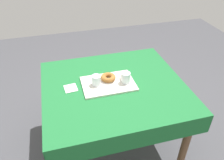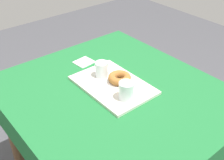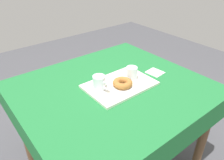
# 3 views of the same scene
# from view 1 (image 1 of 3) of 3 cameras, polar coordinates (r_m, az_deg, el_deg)

# --- Properties ---
(ground_plane) EXTENTS (6.00, 6.00, 0.00)m
(ground_plane) POSITION_cam_1_polar(r_m,az_deg,el_deg) (2.43, 0.40, -15.89)
(ground_plane) COLOR #47474C
(dining_table) EXTENTS (1.20, 1.08, 0.77)m
(dining_table) POSITION_cam_1_polar(r_m,az_deg,el_deg) (1.95, 0.48, -3.60)
(dining_table) COLOR #1E6B33
(dining_table) RESTS_ON ground
(serving_tray) EXTENTS (0.44, 0.30, 0.02)m
(serving_tray) POSITION_cam_1_polar(r_m,az_deg,el_deg) (1.90, -0.97, -0.92)
(serving_tray) COLOR silver
(serving_tray) RESTS_ON dining_table
(tea_mug_left) EXTENTS (0.08, 0.12, 0.09)m
(tea_mug_left) POSITION_cam_1_polar(r_m,az_deg,el_deg) (1.88, 3.48, 0.54)
(tea_mug_left) COLOR white
(tea_mug_left) RESTS_ON serving_tray
(water_glass_near) EXTENTS (0.07, 0.07, 0.09)m
(water_glass_near) POSITION_cam_1_polar(r_m,az_deg,el_deg) (1.85, -4.06, -0.19)
(water_glass_near) COLOR white
(water_glass_near) RESTS_ON serving_tray
(donut_plate_left) EXTENTS (0.14, 0.14, 0.01)m
(donut_plate_left) POSITION_cam_1_polar(r_m,az_deg,el_deg) (1.92, -0.97, 0.07)
(donut_plate_left) COLOR white
(donut_plate_left) RESTS_ON serving_tray
(sugar_donut_left) EXTENTS (0.13, 0.13, 0.04)m
(sugar_donut_left) POSITION_cam_1_polar(r_m,az_deg,el_deg) (1.91, -0.97, 0.67)
(sugar_donut_left) COLOR #A3662D
(sugar_donut_left) RESTS_ON donut_plate_left
(paper_napkin) EXTENTS (0.11, 0.12, 0.01)m
(paper_napkin) POSITION_cam_1_polar(r_m,az_deg,el_deg) (1.88, -10.54, -2.09)
(paper_napkin) COLOR white
(paper_napkin) RESTS_ON dining_table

